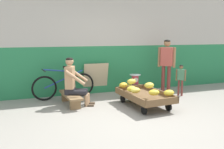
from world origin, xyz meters
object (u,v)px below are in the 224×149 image
at_px(bicycle_near_left, 64,85).
at_px(shopping_bag, 149,94).
at_px(plastic_crate, 135,90).
at_px(weighing_scale, 135,80).
at_px(vendor_seated, 74,82).
at_px(customer_adult, 167,60).
at_px(sign_board, 96,78).
at_px(low_bench, 71,97).
at_px(customer_child, 181,77).
at_px(banana_cart, 144,96).

xyz_separation_m(bicycle_near_left, shopping_bag, (2.13, -0.71, -0.23)).
height_order(plastic_crate, weighing_scale, weighing_scale).
height_order(vendor_seated, customer_adult, customer_adult).
relative_size(weighing_scale, customer_adult, 0.20).
relative_size(vendor_seated, weighing_scale, 3.80).
bearing_deg(sign_board, low_bench, -134.22).
relative_size(low_bench, sign_board, 1.28).
bearing_deg(customer_adult, bicycle_near_left, 172.10).
height_order(low_bench, vendor_seated, vendor_seated).
relative_size(plastic_crate, customer_child, 0.42).
relative_size(vendor_seated, sign_board, 1.29).
relative_size(vendor_seated, shopping_bag, 4.75).
bearing_deg(vendor_seated, plastic_crate, 10.88).
bearing_deg(sign_board, weighing_scale, -32.21).
bearing_deg(bicycle_near_left, customer_child, -13.98).
bearing_deg(customer_child, customer_adult, 122.33).
height_order(low_bench, sign_board, sign_board).
bearing_deg(weighing_scale, shopping_bag, -55.98).
relative_size(banana_cart, weighing_scale, 5.01).
height_order(plastic_crate, bicycle_near_left, bicycle_near_left).
relative_size(low_bench, plastic_crate, 3.12).
bearing_deg(customer_adult, plastic_crate, 177.58).
bearing_deg(low_bench, customer_adult, 5.41).
height_order(sign_board, shopping_bag, sign_board).
relative_size(vendor_seated, customer_adult, 0.75).
distance_m(banana_cart, shopping_bag, 0.79).
height_order(banana_cart, sign_board, sign_board).
distance_m(banana_cart, low_bench, 1.75).
xyz_separation_m(sign_board, customer_adult, (1.90, -0.64, 0.51)).
height_order(bicycle_near_left, sign_board, sign_board).
bearing_deg(weighing_scale, plastic_crate, 90.00).
xyz_separation_m(vendor_seated, plastic_crate, (1.75, 0.34, -0.42)).
bearing_deg(weighing_scale, vendor_seated, -169.15).
xyz_separation_m(banana_cart, bicycle_near_left, (-1.67, 1.35, 0.11)).
height_order(customer_adult, shopping_bag, customer_adult).
relative_size(weighing_scale, sign_board, 0.34).
bearing_deg(weighing_scale, low_bench, -170.62).
distance_m(customer_adult, shopping_bag, 1.14).
relative_size(banana_cart, plastic_crate, 4.18).
bearing_deg(vendor_seated, shopping_bag, -0.69).
bearing_deg(plastic_crate, banana_cart, -102.27).
xyz_separation_m(low_bench, customer_adult, (2.77, 0.26, 0.75)).
bearing_deg(vendor_seated, customer_child, -1.47).
xyz_separation_m(low_bench, weighing_scale, (1.83, 0.30, 0.25)).
height_order(vendor_seated, shopping_bag, vendor_seated).
distance_m(weighing_scale, sign_board, 1.12).
xyz_separation_m(bicycle_near_left, customer_child, (3.07, -0.76, 0.17)).
bearing_deg(plastic_crate, customer_child, -19.16).
xyz_separation_m(plastic_crate, bicycle_near_left, (-1.89, 0.35, 0.20)).
distance_m(vendor_seated, customer_adult, 2.74).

